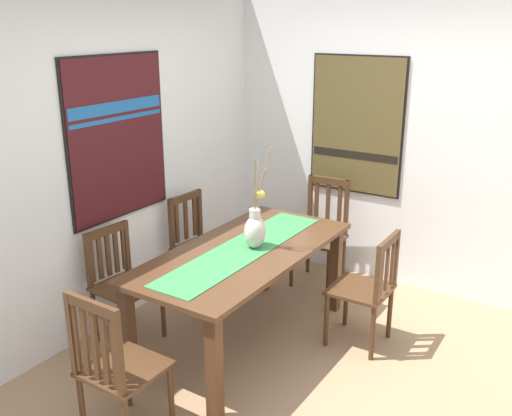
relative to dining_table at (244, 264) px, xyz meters
name	(u,v)px	position (x,y,z in m)	size (l,w,h in m)	color
ground_plane	(321,387)	(-0.18, -0.74, -0.66)	(6.40, 6.40, 0.03)	#A37F5B
wall_back	(108,155)	(-0.18, 1.12, 0.71)	(6.40, 0.12, 2.70)	white
wall_side	(424,140)	(1.68, -0.74, 0.71)	(0.12, 6.40, 2.70)	white
dining_table	(244,264)	(0.00, 0.00, 0.00)	(1.84, 0.86, 0.76)	#51331E
table_runner	(243,249)	(0.00, 0.00, 0.11)	(1.69, 0.36, 0.01)	#388447
centerpiece_vase	(255,229)	(0.07, -0.05, 0.26)	(0.19, 0.20, 0.75)	silver
chair_0	(198,244)	(0.48, 0.80, -0.18)	(0.45, 0.45, 0.89)	#4C301C
chair_1	(121,281)	(-0.43, 0.82, -0.18)	(0.45, 0.45, 0.87)	#4C301C
chair_2	(115,366)	(-1.27, 0.01, -0.15)	(0.43, 0.43, 0.95)	#4C301C
chair_3	(367,288)	(0.47, -0.78, -0.18)	(0.42, 0.42, 0.88)	#4C301C
chair_4	(321,232)	(1.27, 0.00, -0.16)	(0.44, 0.44, 0.97)	#4C301C
painting_on_back_wall	(117,137)	(-0.13, 1.05, 0.84)	(0.98, 0.05, 1.24)	black
painting_on_side_wall	(357,126)	(1.62, -0.15, 0.78)	(0.05, 0.87, 1.23)	black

